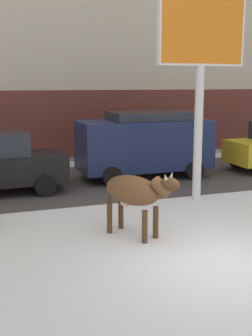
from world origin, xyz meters
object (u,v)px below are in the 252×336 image
object	(u,v)px
cow_brown	(135,192)
pedestrian_near_billboard	(100,143)
car_navy_van	(145,142)
billboard	(201,44)

from	to	relation	value
cow_brown	pedestrian_near_billboard	distance (m)	8.69
car_navy_van	pedestrian_near_billboard	distance (m)	3.10
billboard	car_navy_van	world-z (taller)	billboard
car_navy_van	pedestrian_near_billboard	world-z (taller)	car_navy_van
billboard	car_navy_van	size ratio (longest dim) A/B	1.21
billboard	pedestrian_near_billboard	size ratio (longest dim) A/B	3.21
billboard	pedestrian_near_billboard	xyz separation A→B (m)	(-1.08, 6.29, -3.43)
billboard	car_navy_van	distance (m)	4.53
billboard	pedestrian_near_billboard	bearing A→B (deg)	99.73
cow_brown	billboard	world-z (taller)	billboard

